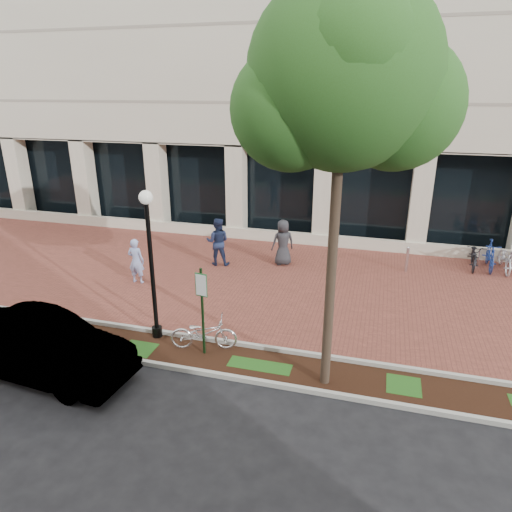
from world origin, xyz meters
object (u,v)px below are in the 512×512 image
(parking_sign, at_px, (202,301))
(locked_bicycle, at_px, (204,333))
(pedestrian_mid, at_px, (218,242))
(bike_rack_cluster, at_px, (506,258))
(sedan_near_curb, at_px, (42,347))
(street_tree, at_px, (346,87))
(bollard, at_px, (407,259))
(pedestrian_left, at_px, (136,261))
(pedestrian_right, at_px, (283,242))
(lamppost, at_px, (151,258))

(parking_sign, distance_m, locked_bicycle, 1.10)
(pedestrian_mid, bearing_deg, bike_rack_cluster, -177.88)
(locked_bicycle, xyz_separation_m, sedan_near_curb, (-3.28, -2.13, 0.28))
(parking_sign, relative_size, street_tree, 0.28)
(street_tree, bearing_deg, bollard, 75.67)
(parking_sign, height_order, street_tree, street_tree)
(parking_sign, xyz_separation_m, street_tree, (3.27, -0.34, 5.05))
(bike_rack_cluster, bearing_deg, street_tree, -121.69)
(pedestrian_mid, distance_m, bollard, 7.25)
(pedestrian_mid, relative_size, bike_rack_cluster, 0.62)
(pedestrian_left, bearing_deg, street_tree, 150.52)
(bollard, distance_m, sedan_near_curb, 12.70)
(parking_sign, xyz_separation_m, pedestrian_right, (0.57, 6.90, -0.63))
(locked_bicycle, bearing_deg, bike_rack_cluster, -62.00)
(parking_sign, distance_m, bollard, 9.15)
(lamppost, bearing_deg, parking_sign, -16.58)
(lamppost, bearing_deg, bollard, 45.37)
(lamppost, distance_m, sedan_near_curb, 3.36)
(pedestrian_left, height_order, pedestrian_mid, pedestrian_mid)
(parking_sign, xyz_separation_m, lamppost, (-1.60, 0.48, 0.82))
(parking_sign, distance_m, bike_rack_cluster, 12.36)
(pedestrian_mid, xyz_separation_m, sedan_near_curb, (-1.50, -8.09, -0.20))
(locked_bicycle, relative_size, pedestrian_mid, 0.94)
(locked_bicycle, bearing_deg, pedestrian_mid, 1.86)
(lamppost, height_order, sedan_near_curb, lamppost)
(lamppost, xyz_separation_m, bike_rack_cluster, (10.47, 8.07, -1.83))
(bike_rack_cluster, distance_m, sedan_near_curb, 16.09)
(street_tree, bearing_deg, locked_bicycle, 170.20)
(pedestrian_left, bearing_deg, pedestrian_mid, -131.64)
(bollard, xyz_separation_m, bike_rack_cluster, (3.62, 1.13, 0.01))
(locked_bicycle, height_order, pedestrian_left, pedestrian_left)
(locked_bicycle, relative_size, sedan_near_curb, 0.39)
(pedestrian_mid, relative_size, sedan_near_curb, 0.42)
(pedestrian_left, distance_m, bike_rack_cluster, 13.79)
(pedestrian_right, bearing_deg, locked_bicycle, 54.44)
(lamppost, relative_size, street_tree, 0.48)
(parking_sign, height_order, pedestrian_right, parking_sign)
(parking_sign, xyz_separation_m, sedan_near_curb, (-3.38, -1.88, -0.79))
(lamppost, relative_size, bike_rack_cluster, 1.36)
(pedestrian_mid, bearing_deg, street_tree, 118.05)
(pedestrian_left, height_order, pedestrian_right, pedestrian_right)
(bollard, relative_size, sedan_near_curb, 0.22)
(pedestrian_right, bearing_deg, parking_sign, 55.41)
(pedestrian_mid, height_order, sedan_near_curb, pedestrian_mid)
(lamppost, height_order, pedestrian_left, lamppost)
(street_tree, bearing_deg, pedestrian_right, 110.50)
(lamppost, xyz_separation_m, locked_bicycle, (1.51, -0.23, -1.89))
(pedestrian_right, xyz_separation_m, sedan_near_curb, (-3.95, -8.78, -0.16))
(parking_sign, height_order, bike_rack_cluster, parking_sign)
(bike_rack_cluster, bearing_deg, pedestrian_left, -159.07)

